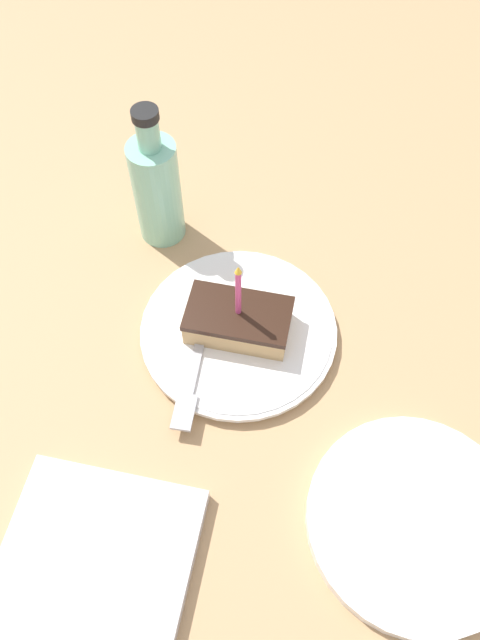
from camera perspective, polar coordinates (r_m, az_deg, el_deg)
The scene contains 7 objects.
ground_plane at distance 0.83m, azimuth 0.24°, elevation -0.58°, with size 2.40×2.40×0.04m.
plate at distance 0.79m, azimuth 0.00°, elevation -1.04°, with size 0.25×0.25×0.02m.
cake_slice at distance 0.76m, azimuth 0.07°, elevation -0.03°, with size 0.07×0.13×0.13m.
fork at distance 0.75m, azimuth -4.25°, elevation -4.57°, with size 0.18×0.03×0.00m.
bottle at distance 0.84m, azimuth -7.62°, elevation 11.85°, with size 0.06×0.06×0.21m.
side_plate at distance 0.72m, azimuth 15.68°, elevation -17.28°, with size 0.23×0.23×0.02m.
marble_board at distance 0.70m, azimuth -13.46°, elevation -21.91°, with size 0.22×0.20×0.02m.
Camera 1 is at (-0.42, -0.08, 0.69)m, focal length 35.00 mm.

